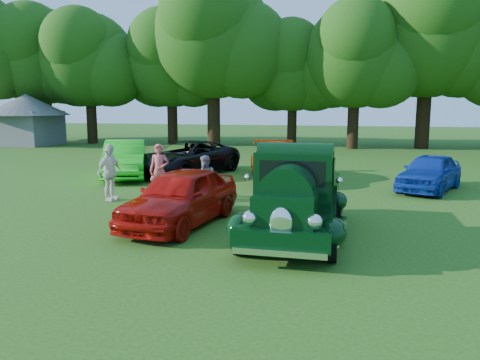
% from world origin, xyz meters
% --- Properties ---
extents(ground, '(120.00, 120.00, 0.00)m').
position_xyz_m(ground, '(0.00, 0.00, 0.00)').
color(ground, '#215112').
rests_on(ground, ground).
extents(hero_pickup, '(2.45, 5.26, 2.05)m').
position_xyz_m(hero_pickup, '(1.15, 0.38, 0.89)').
color(hero_pickup, black).
rests_on(hero_pickup, ground).
extents(red_convertible, '(2.34, 4.55, 1.48)m').
position_xyz_m(red_convertible, '(-1.89, 0.73, 0.74)').
color(red_convertible, '#A60C07').
rests_on(red_convertible, ground).
extents(back_car_lime, '(3.45, 5.06, 1.58)m').
position_xyz_m(back_car_lime, '(-7.08, 7.82, 0.79)').
color(back_car_lime, '#1CD01B').
rests_on(back_car_lime, ground).
extents(back_car_black, '(4.23, 5.93, 1.50)m').
position_xyz_m(back_car_black, '(-4.75, 9.19, 0.75)').
color(back_car_black, black).
rests_on(back_car_black, ground).
extents(back_car_orange, '(3.47, 5.68, 1.54)m').
position_xyz_m(back_car_orange, '(-0.51, 8.60, 0.77)').
color(back_car_orange, '#C93B07').
rests_on(back_car_orange, ground).
extents(back_car_blue, '(3.03, 4.25, 1.35)m').
position_xyz_m(back_car_blue, '(5.21, 7.46, 0.67)').
color(back_car_blue, navy).
rests_on(back_car_blue, ground).
extents(spectator_pink, '(0.72, 0.53, 1.81)m').
position_xyz_m(spectator_pink, '(-3.87, 4.00, 0.91)').
color(spectator_pink, '#C04F50').
rests_on(spectator_pink, ground).
extents(spectator_grey, '(0.90, 0.93, 1.51)m').
position_xyz_m(spectator_grey, '(-2.13, 3.61, 0.75)').
color(spectator_grey, gray).
rests_on(spectator_grey, ground).
extents(spectator_white, '(0.64, 1.15, 1.85)m').
position_xyz_m(spectator_white, '(-5.24, 3.12, 0.92)').
color(spectator_white, silver).
rests_on(spectator_white, ground).
extents(gazebo, '(6.40, 6.40, 3.90)m').
position_xyz_m(gazebo, '(-22.00, 21.00, 2.40)').
color(gazebo, '#5E5E63').
rests_on(gazebo, ground).
extents(tree_line, '(63.12, 11.07, 12.47)m').
position_xyz_m(tree_line, '(-0.13, 24.27, 7.17)').
color(tree_line, black).
rests_on(tree_line, ground).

